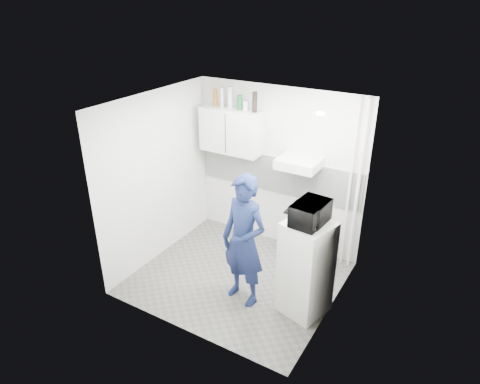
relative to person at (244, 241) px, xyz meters
The scene contains 23 objects.
floor 1.02m from the person, 132.09° to the left, with size 2.80×2.80×0.00m, color #605F54.
ceiling 1.74m from the person, 132.09° to the left, with size 2.80×2.80×0.00m, color white.
wall_back 1.66m from the person, 100.89° to the left, with size 2.80×2.80×0.00m, color silver.
wall_left 1.78m from the person, 168.79° to the left, with size 2.60×2.60×0.00m, color silver.
wall_right 1.21m from the person, 17.17° to the left, with size 2.60×2.60×0.00m, color silver.
person is the anchor object (origin of this frame).
stove 1.46m from the person, 77.44° to the left, with size 0.52×0.52×0.83m, color silver.
fridge 0.86m from the person, 14.37° to the left, with size 0.54×0.54×1.31m, color silver.
stove_top 1.37m from the person, 77.44° to the left, with size 0.50×0.50×0.03m, color black.
saucepan 1.40m from the person, 81.34° to the left, with size 0.16×0.16×0.09m, color silver.
microwave 0.98m from the person, 14.37° to the left, with size 0.34×0.51×0.28m, color black.
bottle_b 2.41m from the person, 133.59° to the left, with size 0.07×0.07×0.27m, color brown.
bottle_c 2.36m from the person, 130.87° to the left, with size 0.07×0.07×0.30m, color silver.
bottle_d 2.29m from the person, 127.29° to the left, with size 0.08×0.08×0.33m, color #B2B7BC.
canister_a 2.18m from the person, 122.58° to the left, with size 0.09×0.09×0.23m, color #144C1E.
canister_b 2.12m from the person, 119.66° to the left, with size 0.08×0.08×0.15m, color #B2B7BC.
bottle_e 2.12m from the person, 114.57° to the left, with size 0.08×0.08×0.30m, color black.
upper_cabinet 2.00m from the person, 126.75° to the left, with size 1.00×0.35×0.70m, color silver.
range_hood 1.50m from the person, 83.83° to the left, with size 0.60×0.50×0.14m, color silver.
backsplash 1.63m from the person, 100.99° to the left, with size 2.74×0.03×0.60m, color white.
pipe_a 1.85m from the person, 56.60° to the left, with size 0.05×0.05×2.60m, color silver.
pipe_b 1.79m from the person, 59.89° to the left, with size 0.04×0.04×2.60m, color silver.
ceiling_spot_fixture 1.87m from the person, 37.77° to the left, with size 0.10×0.10×0.02m, color white.
Camera 1 is at (2.67, -4.41, 3.87)m, focal length 32.00 mm.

